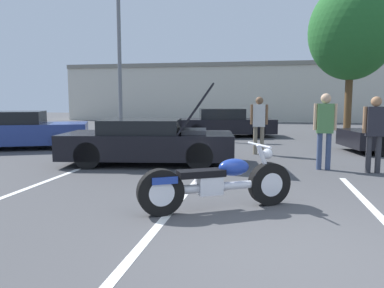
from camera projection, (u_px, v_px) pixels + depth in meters
name	position (u px, v px, depth m)	size (l,w,h in m)	color
ground_plane	(303.00, 259.00, 3.87)	(80.00, 80.00, 0.00)	#474749
parking_stripe_foreground	(0.00, 199.00, 6.22)	(0.12, 5.60, 0.01)	white
parking_stripe_middle	(173.00, 208.00, 5.66)	(0.12, 5.60, 0.01)	white
parking_stripe_back	(384.00, 220.00, 5.10)	(0.12, 5.60, 0.01)	white
far_building	(271.00, 91.00, 29.04)	(32.00, 4.20, 4.40)	beige
light_pole	(121.00, 55.00, 17.38)	(1.21, 0.28, 6.70)	slate
tree_background	(352.00, 31.00, 16.47)	(3.72, 3.72, 6.78)	brown
motorcycle	(217.00, 183.00, 5.56)	(2.18, 1.31, 0.97)	black
show_car_hood_open	(149.00, 141.00, 9.60)	(4.50, 2.46, 2.03)	black
parked_car_left_row	(16.00, 131.00, 12.62)	(4.90, 3.52, 1.25)	navy
parked_car_mid_left_row	(225.00, 123.00, 16.72)	(4.56, 2.73, 1.25)	black
spectator_near_motorcycle	(375.00, 128.00, 8.31)	(0.52, 0.22, 1.71)	#333338
spectator_by_show_car	(259.00, 120.00, 11.15)	(0.52, 0.23, 1.73)	gray
spectator_midground	(325.00, 124.00, 8.69)	(0.52, 0.23, 1.78)	#38476B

